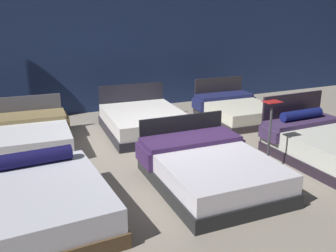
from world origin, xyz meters
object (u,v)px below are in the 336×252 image
(bed_4, at_px, (144,122))
(price_sign, at_px, (269,144))
(bed_2, at_px, (325,145))
(bed_3, at_px, (27,136))
(bed_0, at_px, (46,202))
(bed_1, at_px, (209,169))
(bed_5, at_px, (236,110))

(bed_4, height_order, price_sign, price_sign)
(bed_2, height_order, bed_3, bed_2)
(bed_0, height_order, bed_4, bed_4)
(bed_1, relative_size, bed_4, 1.04)
(bed_3, relative_size, bed_4, 0.98)
(bed_4, relative_size, bed_5, 1.05)
(bed_1, bearing_deg, bed_0, -177.91)
(bed_2, bearing_deg, bed_4, 130.25)
(bed_0, bearing_deg, price_sign, -1.11)
(bed_4, bearing_deg, bed_1, -86.45)
(bed_1, distance_m, price_sign, 1.17)
(bed_2, distance_m, bed_4, 3.62)
(bed_3, bearing_deg, bed_1, -45.59)
(bed_1, bearing_deg, bed_3, 132.35)
(bed_2, bearing_deg, bed_1, 179.65)
(bed_0, bearing_deg, bed_1, -1.83)
(bed_1, bearing_deg, bed_2, 2.01)
(bed_0, xyz_separation_m, price_sign, (3.54, 0.11, 0.21))
(bed_0, relative_size, bed_5, 1.04)
(bed_0, distance_m, price_sign, 3.55)
(bed_1, distance_m, bed_5, 3.65)
(bed_0, bearing_deg, bed_3, 87.62)
(price_sign, bearing_deg, bed_5, 66.27)
(bed_0, height_order, price_sign, price_sign)
(bed_0, height_order, bed_5, bed_5)
(bed_0, distance_m, bed_5, 5.53)
(bed_3, bearing_deg, bed_5, 3.67)
(bed_0, xyz_separation_m, bed_2, (4.77, 0.08, 0.02))
(bed_2, xyz_separation_m, bed_5, (-0.03, 2.76, -0.05))
(bed_4, bearing_deg, bed_5, 4.10)
(bed_0, distance_m, bed_3, 2.79)
(bed_3, xyz_separation_m, price_sign, (3.56, -2.69, 0.22))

